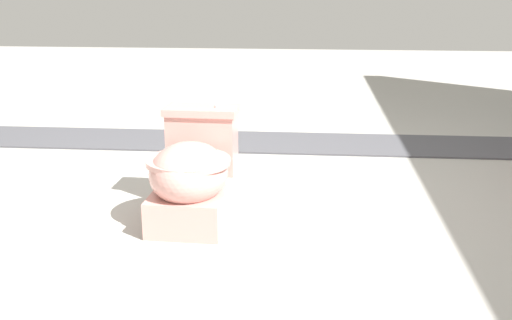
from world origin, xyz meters
name	(u,v)px	position (x,y,z in m)	size (l,w,h in m)	color
ground_plane	(236,201)	(0.00, 0.00, 0.00)	(14.00, 14.00, 0.00)	#A8A59E
gravel_strip	(326,144)	(-1.16, 0.50, 0.01)	(0.56, 8.00, 0.01)	#4C4C51
toilet	(194,174)	(0.24, -0.18, 0.22)	(0.65, 0.40, 0.52)	#E09E93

